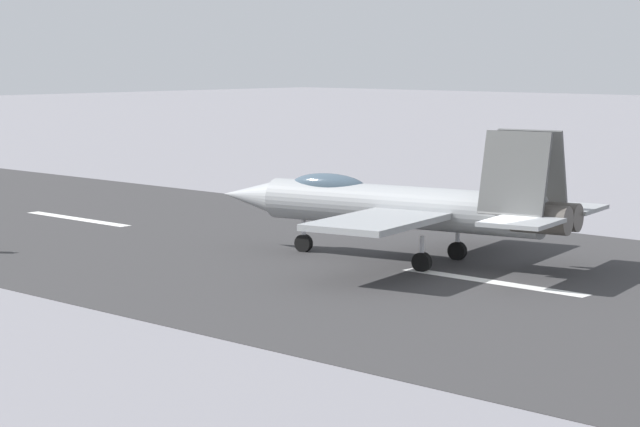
# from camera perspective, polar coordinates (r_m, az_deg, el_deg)

# --- Properties ---
(ground_plane) EXTENTS (400.00, 400.00, 0.00)m
(ground_plane) POSITION_cam_1_polar(r_m,az_deg,el_deg) (45.31, 8.13, -3.23)
(ground_plane) COLOR gray
(runway_strip) EXTENTS (240.00, 26.00, 0.02)m
(runway_strip) POSITION_cam_1_polar(r_m,az_deg,el_deg) (45.30, 8.15, -3.22)
(runway_strip) COLOR #353435
(runway_strip) RESTS_ON ground
(fighter_jet) EXTENTS (16.84, 13.73, 5.53)m
(fighter_jet) POSITION_cam_1_polar(r_m,az_deg,el_deg) (49.03, 3.98, 0.40)
(fighter_jet) COLOR #94979A
(fighter_jet) RESTS_ON ground
(marker_cone_mid) EXTENTS (0.44, 0.44, 0.55)m
(marker_cone_mid) POSITION_cam_1_polar(r_m,az_deg,el_deg) (61.09, 7.23, -0.20)
(marker_cone_mid) COLOR orange
(marker_cone_mid) RESTS_ON ground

